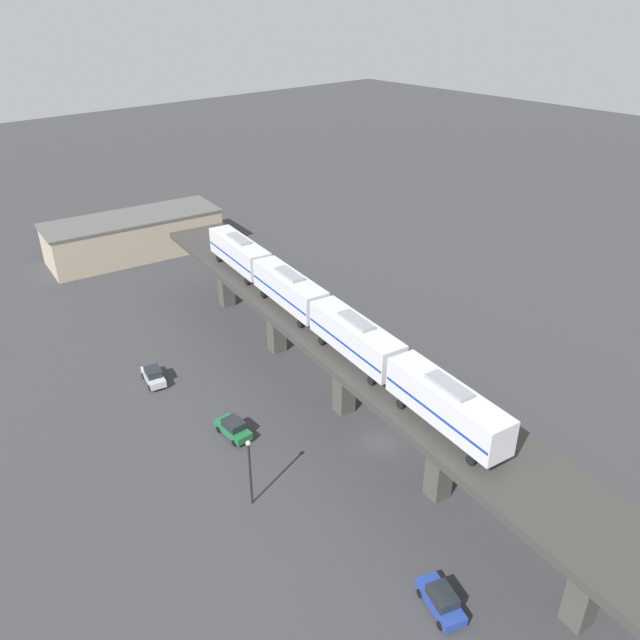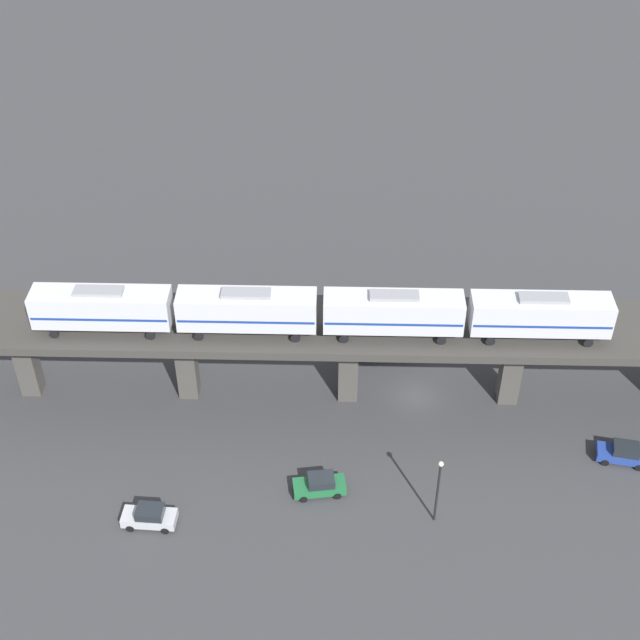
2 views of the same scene
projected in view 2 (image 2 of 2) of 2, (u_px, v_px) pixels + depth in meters
ground_plane at (416, 397)px, 84.48m from camera, size 400.00×400.00×0.00m
elevated_viaduct at (424, 336)px, 79.80m from camera, size 23.02×92.16×8.76m
subway_train at (320, 311)px, 76.51m from camera, size 10.74×49.61×4.45m
street_car_blue at (623, 453)px, 77.57m from camera, size 3.18×4.75×1.89m
street_car_silver at (150, 516)px, 72.18m from camera, size 2.70×4.68×1.89m
street_car_green at (320, 485)px, 74.77m from camera, size 1.99×4.42×1.89m
delivery_truck at (383, 335)px, 88.89m from camera, size 3.49×7.49×3.20m
street_lamp at (438, 486)px, 70.53m from camera, size 0.44×0.44×6.94m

